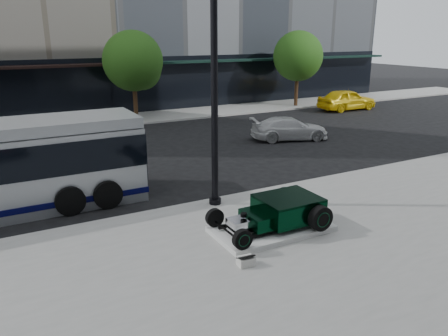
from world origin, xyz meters
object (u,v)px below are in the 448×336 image
white_sedan (290,129)px  yellow_taxi (347,100)px  lamppost (214,103)px  hot_rod (282,210)px

white_sedan → yellow_taxi: yellow_taxi is taller
lamppost → yellow_taxi: size_ratio=1.57×
hot_rod → lamppost: size_ratio=0.44×
hot_rod → lamppost: (-0.79, 2.69, 2.79)m
lamppost → yellow_taxi: 21.79m
lamppost → white_sedan: (8.05, 6.74, -2.88)m
hot_rod → white_sedan: size_ratio=0.76×
hot_rod → white_sedan: 11.90m
white_sedan → yellow_taxi: (9.60, 5.76, 0.18)m
hot_rod → lamppost: 3.95m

